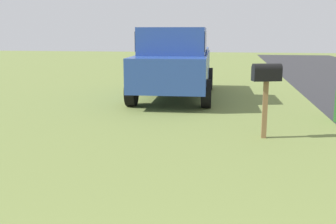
# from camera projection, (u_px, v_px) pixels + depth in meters

# --- Properties ---
(mailbox) EXTENTS (0.34, 0.56, 1.40)m
(mailbox) POSITION_uv_depth(u_px,v_px,m) (266.00, 78.00, 7.23)
(mailbox) COLOR brown
(mailbox) RESTS_ON ground
(pickup_truck) EXTENTS (5.21, 2.42, 2.09)m
(pickup_truck) POSITION_uv_depth(u_px,v_px,m) (175.00, 61.00, 11.81)
(pickup_truck) COLOR #284793
(pickup_truck) RESTS_ON ground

